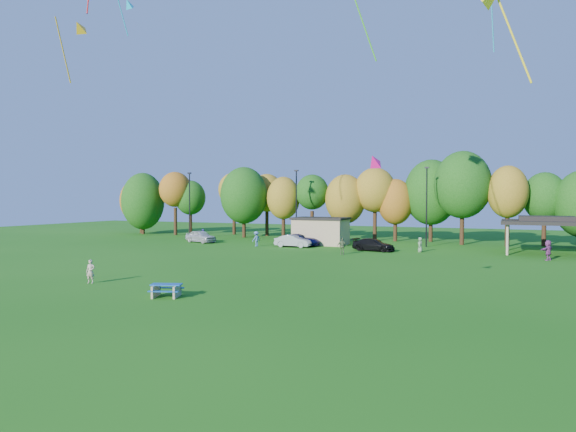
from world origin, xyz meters
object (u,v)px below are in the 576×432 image
at_px(picnic_table, 166,289).
at_px(car_c, 299,240).
at_px(car_a, 201,236).
at_px(car_d, 374,245).
at_px(car_b, 293,241).
at_px(kite_flyer, 91,271).

height_order(picnic_table, car_c, car_c).
xyz_separation_m(picnic_table, car_c, (-4.83, 31.22, 0.28)).
distance_m(car_a, car_d, 22.41).
bearing_deg(picnic_table, car_a, 100.56).
distance_m(car_a, car_b, 12.98).
relative_size(picnic_table, car_b, 0.50).
relative_size(kite_flyer, car_b, 0.37).
bearing_deg(kite_flyer, car_d, 46.91).
relative_size(car_a, car_c, 0.89).
height_order(car_b, car_c, car_c).
xyz_separation_m(car_a, car_d, (22.36, -1.50, -0.11)).
height_order(picnic_table, car_b, car_b).
relative_size(car_b, car_d, 0.92).
distance_m(car_a, car_c, 13.06).
height_order(picnic_table, car_d, car_d).
xyz_separation_m(picnic_table, car_b, (-4.94, 29.79, 0.26)).
relative_size(picnic_table, car_a, 0.46).
bearing_deg(car_b, car_c, -5.46).
relative_size(picnic_table, kite_flyer, 1.34).
distance_m(picnic_table, car_d, 29.56).
xyz_separation_m(car_a, car_c, (13.05, 0.50, -0.06)).
distance_m(kite_flyer, car_c, 29.52).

